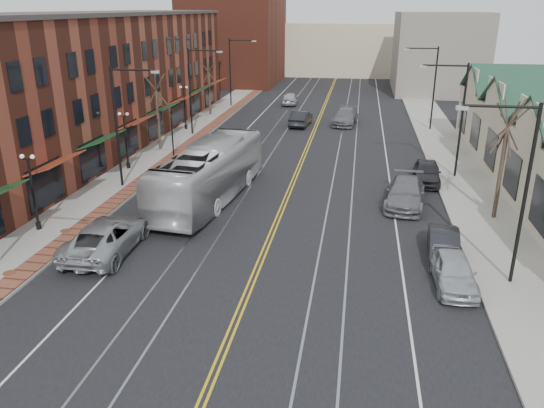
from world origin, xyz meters
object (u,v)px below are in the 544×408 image
(transit_bus, at_px, (210,173))
(parked_car_c, at_px, (405,193))
(parked_suv, at_px, (106,237))
(parked_car_b, at_px, (444,245))
(parked_car_a, at_px, (453,271))
(parked_car_d, at_px, (427,172))

(transit_bus, height_order, parked_car_c, transit_bus)
(transit_bus, bearing_deg, parked_suv, 76.01)
(parked_car_b, height_order, parked_car_c, parked_car_c)
(parked_suv, distance_m, parked_car_c, 18.01)
(transit_bus, xyz_separation_m, parked_suv, (-3.09, -8.34, -0.97))
(parked_car_a, bearing_deg, transit_bus, 144.50)
(parked_car_b, bearing_deg, parked_car_a, -84.79)
(parked_car_b, bearing_deg, parked_car_d, 92.50)
(parked_car_a, xyz_separation_m, parked_car_c, (-1.40, 10.13, 0.08))
(parked_car_b, relative_size, parked_car_c, 0.73)
(parked_suv, height_order, parked_car_a, parked_suv)
(parked_car_a, relative_size, parked_car_b, 1.05)
(parked_car_d, bearing_deg, transit_bus, -152.53)
(parked_car_d, bearing_deg, parked_suv, -135.67)
(parked_car_c, height_order, parked_car_d, parked_car_c)
(transit_bus, height_order, parked_car_d, transit_bus)
(parked_car_c, bearing_deg, parked_suv, -141.07)
(transit_bus, bearing_deg, parked_car_d, -150.74)
(parked_car_a, height_order, parked_car_d, parked_car_d)
(parked_suv, relative_size, parked_car_d, 1.33)
(parked_car_a, distance_m, parked_car_c, 10.23)
(parked_suv, xyz_separation_m, parked_car_a, (16.75, -0.71, -0.12))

